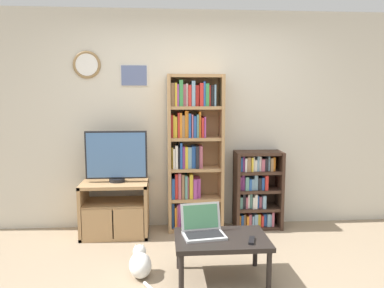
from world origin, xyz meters
name	(u,v)px	position (x,y,z in m)	size (l,w,h in m)	color
wall_back	(188,120)	(-0.01, 1.78, 1.30)	(6.54, 0.09, 2.60)	beige
tv_stand	(115,208)	(-0.86, 1.46, 0.31)	(0.75, 0.50, 0.62)	tan
television	(116,156)	(-0.84, 1.49, 0.91)	(0.69, 0.18, 0.58)	black
bookshelf_tall	(192,154)	(0.03, 1.60, 0.91)	(0.65, 0.30, 1.84)	tan
bookshelf_short	(256,190)	(0.81, 1.60, 0.47)	(0.56, 0.30, 0.94)	#3D281E
coffee_table	(221,242)	(0.19, 0.32, 0.34)	(0.81, 0.55, 0.38)	black
laptop	(203,227)	(0.03, 0.40, 0.45)	(0.40, 0.33, 0.26)	#B7BABC
remote_near_laptop	(252,240)	(0.43, 0.21, 0.39)	(0.09, 0.17, 0.02)	black
cat	(140,263)	(-0.52, 0.43, 0.12)	(0.27, 0.48, 0.27)	white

